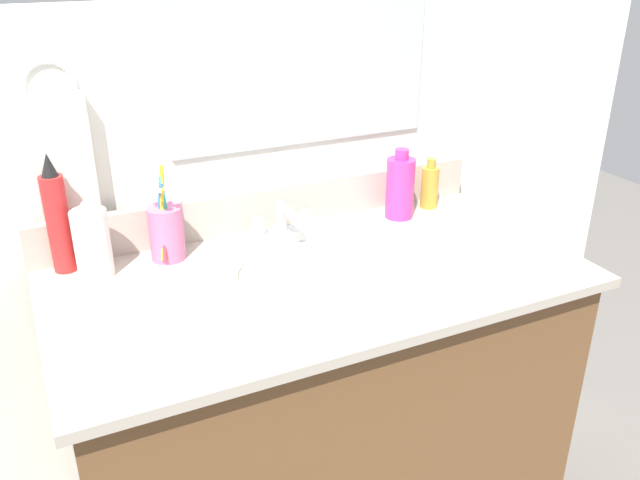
{
  "coord_description": "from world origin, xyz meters",
  "views": [
    {
      "loc": [
        -0.49,
        -1.02,
        1.41
      ],
      "look_at": [
        0.0,
        0.0,
        0.89
      ],
      "focal_mm": 37.0,
      "sensor_mm": 36.0,
      "label": 1
    }
  ],
  "objects": [
    {
      "name": "vanity_cabinet",
      "position": [
        0.0,
        0.0,
        0.4
      ],
      "size": [
        0.98,
        0.49,
        0.8
      ],
      "primitive_type": "cube",
      "color": "brown",
      "rests_on": "ground_plane"
    },
    {
      "name": "countertop",
      "position": [
        0.0,
        0.0,
        0.81
      ],
      "size": [
        1.02,
        0.53,
        0.02
      ],
      "primitive_type": "cube",
      "color": "#B2A899",
      "rests_on": "vanity_cabinet"
    },
    {
      "name": "backsplash",
      "position": [
        0.0,
        0.25,
        0.86
      ],
      "size": [
        1.02,
        0.02,
        0.09
      ],
      "primitive_type": "cube",
      "color": "#B2A899",
      "rests_on": "countertop"
    },
    {
      "name": "back_wall",
      "position": [
        0.0,
        0.32,
        0.65
      ],
      "size": [
        2.12,
        0.04,
        1.3
      ],
      "primitive_type": "cube",
      "color": "white",
      "rests_on": "ground_plane"
    },
    {
      "name": "mirror_panel",
      "position": [
        0.1,
        0.29,
        1.27
      ],
      "size": [
        0.6,
        0.01,
        0.56
      ],
      "primitive_type": "cube",
      "color": "#B2BCC6"
    },
    {
      "name": "towel_ring",
      "position": [
        -0.41,
        0.29,
        1.16
      ],
      "size": [
        0.1,
        0.01,
        0.1
      ],
      "primitive_type": "torus",
      "rotation": [
        1.57,
        0.0,
        0.0
      ],
      "color": "silver"
    },
    {
      "name": "hand_towel",
      "position": [
        -0.41,
        0.28,
        1.04
      ],
      "size": [
        0.11,
        0.04,
        0.22
      ],
      "primitive_type": "cube",
      "color": "silver"
    },
    {
      "name": "sink_basin",
      "position": [
        0.0,
        -0.01,
        0.79
      ],
      "size": [
        0.37,
        0.37,
        0.11
      ],
      "color": "white",
      "rests_on": "countertop"
    },
    {
      "name": "faucet",
      "position": [
        0.0,
        0.18,
        0.85
      ],
      "size": [
        0.16,
        0.1,
        0.08
      ],
      "color": "silver",
      "rests_on": "countertop"
    },
    {
      "name": "bottle_oil_amber",
      "position": [
        0.38,
        0.2,
        0.87
      ],
      "size": [
        0.04,
        0.04,
        0.12
      ],
      "color": "gold",
      "rests_on": "countertop"
    },
    {
      "name": "bottle_spray_red",
      "position": [
        -0.44,
        0.23,
        0.93
      ],
      "size": [
        0.04,
        0.04,
        0.24
      ],
      "color": "red",
      "rests_on": "countertop"
    },
    {
      "name": "bottle_lotion_white",
      "position": [
        -0.39,
        0.18,
        0.89
      ],
      "size": [
        0.07,
        0.07,
        0.16
      ],
      "color": "white",
      "rests_on": "countertop"
    },
    {
      "name": "bottle_soap_pink",
      "position": [
        0.29,
        0.18,
        0.89
      ],
      "size": [
        0.06,
        0.06,
        0.16
      ],
      "color": "#D8338C",
      "rests_on": "countertop"
    },
    {
      "name": "cup_pink",
      "position": [
        -0.25,
        0.19,
        0.88
      ],
      "size": [
        0.07,
        0.08,
        0.19
      ],
      "color": "#D16693",
      "rests_on": "countertop"
    },
    {
      "name": "soap_bar",
      "position": [
        0.44,
        0.16,
        0.83
      ],
      "size": [
        0.06,
        0.04,
        0.02
      ],
      "primitive_type": "cube",
      "color": "white",
      "rests_on": "countertop"
    }
  ]
}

